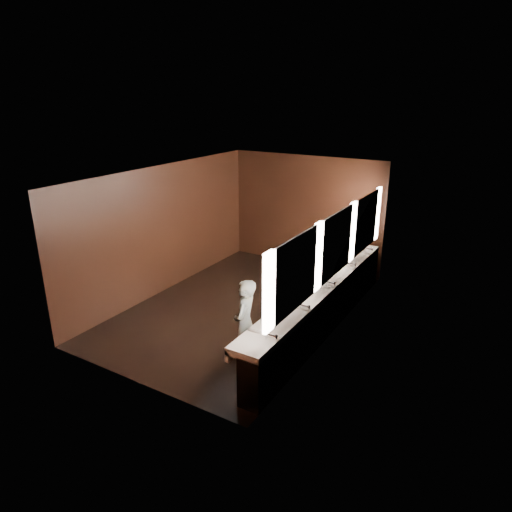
% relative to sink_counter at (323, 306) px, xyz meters
% --- Properties ---
extents(floor, '(6.00, 6.00, 0.00)m').
position_rel_sink_counter_xyz_m(floor, '(-1.79, 0.00, -0.50)').
color(floor, black).
rests_on(floor, ground).
extents(ceiling, '(4.00, 6.00, 0.02)m').
position_rel_sink_counter_xyz_m(ceiling, '(-1.79, 0.00, 2.30)').
color(ceiling, '#2D2D2B').
rests_on(ceiling, wall_back).
extents(wall_back, '(4.00, 0.02, 2.80)m').
position_rel_sink_counter_xyz_m(wall_back, '(-1.79, 3.00, 0.90)').
color(wall_back, black).
rests_on(wall_back, floor).
extents(wall_front, '(4.00, 0.02, 2.80)m').
position_rel_sink_counter_xyz_m(wall_front, '(-1.79, -3.00, 0.90)').
color(wall_front, black).
rests_on(wall_front, floor).
extents(wall_left, '(0.02, 6.00, 2.80)m').
position_rel_sink_counter_xyz_m(wall_left, '(-3.79, 0.00, 0.90)').
color(wall_left, black).
rests_on(wall_left, floor).
extents(wall_right, '(0.02, 6.00, 2.80)m').
position_rel_sink_counter_xyz_m(wall_right, '(0.21, 0.00, 0.90)').
color(wall_right, black).
rests_on(wall_right, floor).
extents(sink_counter, '(0.55, 5.40, 1.01)m').
position_rel_sink_counter_xyz_m(sink_counter, '(0.00, 0.00, 0.00)').
color(sink_counter, black).
rests_on(sink_counter, floor).
extents(mirror_band, '(0.06, 5.03, 1.15)m').
position_rel_sink_counter_xyz_m(mirror_band, '(0.19, -0.00, 1.25)').
color(mirror_band, white).
rests_on(mirror_band, wall_right).
extents(person, '(0.48, 0.62, 1.50)m').
position_rel_sink_counter_xyz_m(person, '(-0.63, -1.72, 0.25)').
color(person, '#80A5BF').
rests_on(person, floor).
extents(trash_bin, '(0.40, 0.40, 0.61)m').
position_rel_sink_counter_xyz_m(trash_bin, '(-0.22, -1.10, -0.19)').
color(trash_bin, black).
rests_on(trash_bin, floor).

